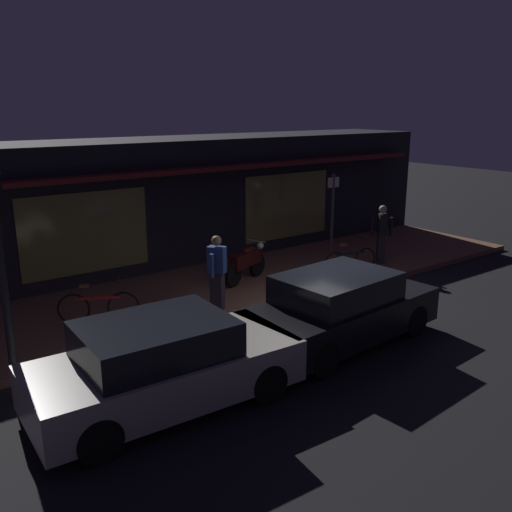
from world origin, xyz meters
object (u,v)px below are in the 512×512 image
bicycle_extra (350,261)px  parked_car_near (163,365)px  parked_car_far (339,308)px  sign_post (333,209)px  bicycle_parked (98,307)px  motorcycle (246,262)px  person_bystander (382,233)px  person_photographer (217,271)px

bicycle_extra → parked_car_near: (-7.08, -2.91, 0.20)m
parked_car_far → sign_post: bearing=47.1°
bicycle_parked → parked_car_near: bearing=-95.8°
motorcycle → parked_car_near: (-4.49, -4.07, 0.06)m
person_bystander → parked_car_far: (-4.64, -2.99, -0.32)m
bicycle_extra → parked_car_far: bearing=-138.9°
bicycle_parked → person_photographer: size_ratio=0.88×
bicycle_parked → person_photographer: bearing=-18.2°
motorcycle → bicycle_parked: 4.17m
person_photographer → sign_post: sign_post is taller
bicycle_extra → bicycle_parked: bearing=174.6°
person_bystander → parked_car_far: bearing=-147.2°
motorcycle → person_photographer: 2.21m
bicycle_extra → person_bystander: (1.45, 0.20, 0.52)m
motorcycle → person_photographer: bearing=-142.6°
parked_car_near → person_photographer: bearing=44.9°
motorcycle → person_photographer: size_ratio=0.98×
person_photographer → parked_car_far: bearing=-66.8°
motorcycle → sign_post: bearing=11.2°
bicycle_extra → sign_post: (1.17, 1.91, 1.00)m
person_bystander → parked_car_near: person_bystander is taller
sign_post → parked_car_far: bearing=-132.9°
motorcycle → bicycle_extra: bearing=-24.3°
motorcycle → sign_post: sign_post is taller
person_photographer → bicycle_extra: bearing=2.1°
person_bystander → parked_car_near: size_ratio=0.40×
bicycle_parked → motorcycle: bearing=7.3°
motorcycle → parked_car_near: size_ratio=0.39×
bicycle_extra → person_bystander: person_bystander is taller
person_bystander → bicycle_parked: bearing=177.0°
bicycle_parked → person_bystander: (8.16, -0.43, 0.52)m
person_photographer → parked_car_near: size_ratio=0.40×
person_photographer → sign_post: (5.48, 2.06, 0.48)m
bicycle_parked → bicycle_extra: 6.74m
bicycle_parked → sign_post: bearing=9.2°
person_bystander → parked_car_far: person_bystander is taller
person_photographer → parked_car_near: (-2.76, -2.75, -0.32)m
motorcycle → person_photographer: (-1.73, -1.32, 0.38)m
motorcycle → bicycle_extra: motorcycle is taller
person_photographer → parked_car_near: bearing=-135.1°
sign_post → bicycle_extra: bearing=-121.5°
bicycle_parked → parked_car_far: 4.91m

